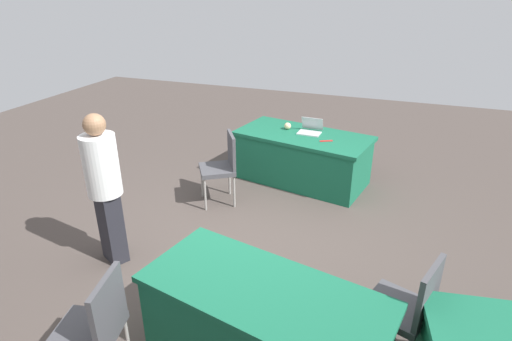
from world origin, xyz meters
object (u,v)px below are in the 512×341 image
object	(u,v)px
chair_aisle	(95,326)
person_attendee_standing	(104,184)
chair_tucked_right	(407,305)
laptop_silver	(310,130)
chair_by_pillar	(222,164)
scissors_red	(326,141)
yarn_ball	(288,126)
table_foreground	(302,158)
table_mid_left	(264,327)

from	to	relation	value
chair_aisle	person_attendee_standing	size ratio (longest dim) A/B	0.60
chair_tucked_right	laptop_silver	size ratio (longest dim) A/B	2.84
chair_by_pillar	scissors_red	world-z (taller)	chair_by_pillar
chair_aisle	chair_by_pillar	xyz separation A→B (m)	(0.34, -2.89, -0.01)
chair_aisle	yarn_ball	bearing A→B (deg)	-15.71
chair_tucked_right	person_attendee_standing	world-z (taller)	person_attendee_standing
chair_by_pillar	yarn_ball	size ratio (longest dim) A/B	9.55
person_attendee_standing	yarn_ball	world-z (taller)	person_attendee_standing
person_attendee_standing	laptop_silver	bearing A→B (deg)	-90.60
chair_tucked_right	chair_aisle	distance (m)	2.26
chair_aisle	chair_by_pillar	distance (m)	2.91
table_foreground	person_attendee_standing	world-z (taller)	person_attendee_standing
laptop_silver	yarn_ball	xyz separation A→B (m)	(0.35, -0.04, 0.01)
table_foreground	chair_aisle	xyz separation A→B (m)	(0.50, 3.89, 0.19)
table_mid_left	chair_by_pillar	world-z (taller)	chair_by_pillar
person_attendee_standing	laptop_silver	size ratio (longest dim) A/B	4.89
chair_aisle	person_attendee_standing	world-z (taller)	person_attendee_standing
table_foreground	table_mid_left	bearing A→B (deg)	99.33
yarn_ball	chair_aisle	bearing A→B (deg)	86.91
chair_aisle	person_attendee_standing	xyz separation A→B (m)	(0.90, -1.31, 0.34)
chair_by_pillar	laptop_silver	xyz separation A→B (m)	(-0.90, -1.10, 0.22)
chair_aisle	yarn_ball	distance (m)	4.04
chair_tucked_right	chair_aisle	xyz separation A→B (m)	(2.03, 1.00, 0.03)
chair_aisle	scissors_red	size ratio (longest dim) A/B	5.39
chair_aisle	table_mid_left	bearing A→B (deg)	-73.83
table_foreground	chair_tucked_right	bearing A→B (deg)	117.95
table_foreground	laptop_silver	world-z (taller)	laptop_silver
chair_tucked_right	chair_by_pillar	world-z (taller)	chair_by_pillar
chair_aisle	chair_by_pillar	bearing A→B (deg)	-5.99
table_foreground	chair_by_pillar	world-z (taller)	chair_by_pillar
person_attendee_standing	scissors_red	xyz separation A→B (m)	(-1.76, -2.40, -0.16)
table_foreground	laptop_silver	distance (m)	0.42
table_mid_left	chair_tucked_right	bearing A→B (deg)	-156.81
laptop_silver	scissors_red	world-z (taller)	laptop_silver
table_mid_left	chair_tucked_right	distance (m)	1.09
person_attendee_standing	laptop_silver	xyz separation A→B (m)	(-1.47, -2.67, -0.13)
chair_tucked_right	scissors_red	xyz separation A→B (m)	(1.17, -2.72, 0.20)
laptop_silver	table_foreground	bearing A→B (deg)	56.63
chair_aisle	person_attendee_standing	distance (m)	1.63
chair_by_pillar	yarn_ball	bearing A→B (deg)	-58.69
laptop_silver	yarn_ball	distance (m)	0.35
table_mid_left	person_attendee_standing	bearing A→B (deg)	-20.91
chair_by_pillar	person_attendee_standing	size ratio (longest dim) A/B	0.59
person_attendee_standing	chair_aisle	bearing A→B (deg)	152.57
table_foreground	laptop_silver	bearing A→B (deg)	-126.32
scissors_red	laptop_silver	bearing A→B (deg)	-70.62
chair_by_pillar	yarn_ball	world-z (taller)	chair_by_pillar
chair_tucked_right	scissors_red	distance (m)	2.97
laptop_silver	scissors_red	bearing A→B (deg)	140.14
table_mid_left	laptop_silver	world-z (taller)	laptop_silver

